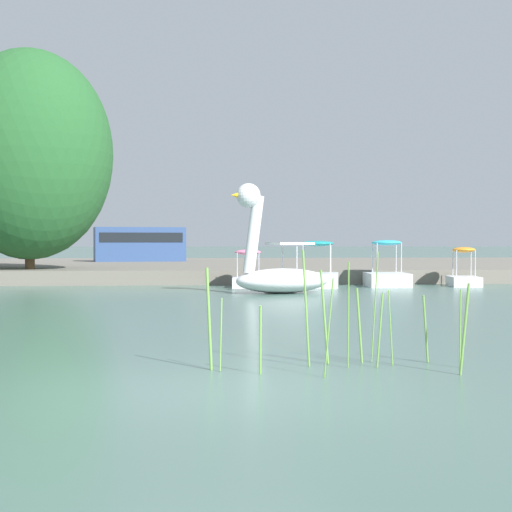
% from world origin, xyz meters
% --- Properties ---
extents(ground_plane, '(555.55, 555.55, 0.00)m').
position_xyz_m(ground_plane, '(0.00, 0.00, 0.00)').
color(ground_plane, '#47665B').
extents(shore_bank_far, '(116.32, 24.15, 0.55)m').
position_xyz_m(shore_bank_far, '(0.00, 33.94, 0.27)').
color(shore_bank_far, '#6B665B').
rests_on(shore_bank_far, ground_plane).
extents(swan_boat, '(3.44, 2.48, 3.44)m').
position_xyz_m(swan_boat, '(2.40, 16.84, 0.80)').
color(swan_boat, white).
rests_on(swan_boat, ground_plane).
extents(pedal_boat_pink, '(1.22, 1.89, 1.35)m').
position_xyz_m(pedal_boat_pink, '(1.73, 20.33, 0.43)').
color(pedal_boat_pink, white).
rests_on(pedal_boat_pink, ground_plane).
extents(pedal_boat_teal, '(1.92, 2.56, 1.66)m').
position_xyz_m(pedal_boat_teal, '(4.21, 20.21, 0.42)').
color(pedal_boat_teal, white).
rests_on(pedal_boat_teal, ground_plane).
extents(pedal_boat_cyan, '(1.62, 2.43, 1.69)m').
position_xyz_m(pedal_boat_cyan, '(6.84, 20.60, 0.45)').
color(pedal_boat_cyan, white).
rests_on(pedal_boat_cyan, ground_plane).
extents(pedal_boat_orange, '(1.31, 2.04, 1.43)m').
position_xyz_m(pedal_boat_orange, '(9.66, 20.41, 0.40)').
color(pedal_boat_orange, white).
rests_on(pedal_boat_orange, ground_plane).
extents(tree_willow_overhanging, '(7.17, 6.62, 8.62)m').
position_xyz_m(tree_willow_overhanging, '(-6.58, 23.86, 5.04)').
color(tree_willow_overhanging, '#4C3823').
rests_on(tree_willow_overhanging, shore_bank_far).
extents(parked_van, '(5.13, 2.57, 1.88)m').
position_xyz_m(parked_van, '(-3.07, 36.79, 1.56)').
color(parked_van, navy).
rests_on(parked_van, shore_bank_far).
extents(reed_clump_foreground, '(3.29, 1.29, 1.52)m').
position_xyz_m(reed_clump_foreground, '(1.48, 1.45, 0.59)').
color(reed_clump_foreground, '#669942').
rests_on(reed_clump_foreground, ground_plane).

